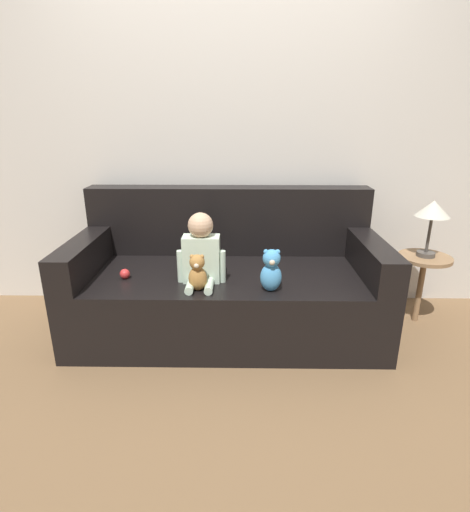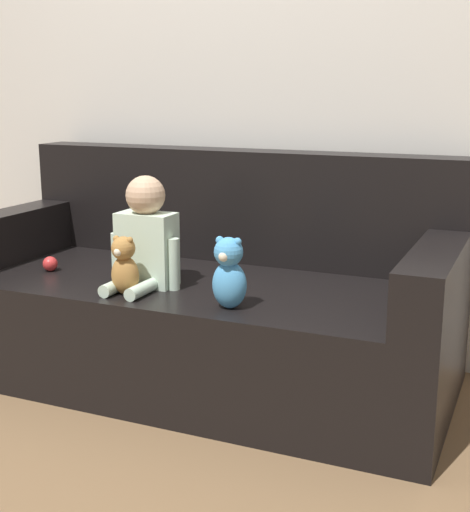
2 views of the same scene
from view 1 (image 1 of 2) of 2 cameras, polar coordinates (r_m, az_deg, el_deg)
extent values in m
plane|color=brown|center=(2.81, -1.08, -10.35)|extent=(12.00, 12.00, 0.00)
cube|color=silver|center=(2.98, -0.87, 17.63)|extent=(8.00, 0.05, 2.60)
cube|color=black|center=(2.70, -1.11, -6.33)|extent=(1.99, 0.91, 0.44)
cube|color=black|center=(2.89, -0.92, 5.10)|extent=(1.99, 0.18, 0.48)
cube|color=black|center=(2.77, -20.45, 0.30)|extent=(0.16, 0.91, 0.22)
cube|color=black|center=(2.71, 18.59, 0.10)|extent=(0.16, 0.91, 0.22)
cube|color=silver|center=(2.42, -4.81, -0.39)|extent=(0.22, 0.12, 0.28)
sphere|color=tan|center=(2.35, -4.95, 4.40)|extent=(0.15, 0.15, 0.15)
cylinder|color=silver|center=(2.33, -6.41, -4.27)|extent=(0.05, 0.16, 0.05)
cylinder|color=silver|center=(2.32, -3.70, -4.31)|extent=(0.05, 0.16, 0.05)
cylinder|color=silver|center=(2.43, -7.75, -1.46)|extent=(0.04, 0.04, 0.20)
cylinder|color=silver|center=(2.40, -1.86, -1.50)|extent=(0.04, 0.04, 0.20)
ellipsoid|color=#AD7A3D|center=(2.31, -5.34, -3.22)|extent=(0.11, 0.09, 0.14)
sphere|color=#AD7A3D|center=(2.26, -5.44, -0.87)|extent=(0.09, 0.09, 0.09)
sphere|color=#AD7A3D|center=(2.26, -6.19, -0.07)|extent=(0.02, 0.02, 0.02)
sphere|color=#AD7A3D|center=(2.25, -4.74, -0.08)|extent=(0.02, 0.02, 0.02)
sphere|color=beige|center=(2.23, -5.53, -1.34)|extent=(0.03, 0.03, 0.03)
ellipsoid|color=#4C9EDB|center=(2.30, 5.15, -3.03)|extent=(0.12, 0.10, 0.17)
sphere|color=#4C9EDB|center=(2.25, 5.25, -0.31)|extent=(0.10, 0.10, 0.10)
sphere|color=#4C9EDB|center=(2.23, 4.44, 0.61)|extent=(0.03, 0.03, 0.03)
sphere|color=#4C9EDB|center=(2.24, 6.12, 0.60)|extent=(0.03, 0.03, 0.03)
sphere|color=beige|center=(2.21, 5.32, -0.85)|extent=(0.04, 0.04, 0.04)
sphere|color=red|center=(2.57, -15.46, -2.47)|extent=(0.06, 0.06, 0.06)
cylinder|color=#93704C|center=(3.01, 25.51, -0.24)|extent=(0.35, 0.35, 0.03)
cylinder|color=#93704C|center=(3.10, 24.86, -4.51)|extent=(0.04, 0.04, 0.46)
cylinder|color=#4C4742|center=(3.01, 25.58, 0.26)|extent=(0.12, 0.12, 0.03)
cylinder|color=#4C4742|center=(2.97, 25.97, 2.78)|extent=(0.02, 0.02, 0.25)
cone|color=beige|center=(2.93, 26.48, 6.08)|extent=(0.22, 0.22, 0.11)
camera|label=2|loc=(1.16, 89.38, -10.90)|focal=50.00mm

